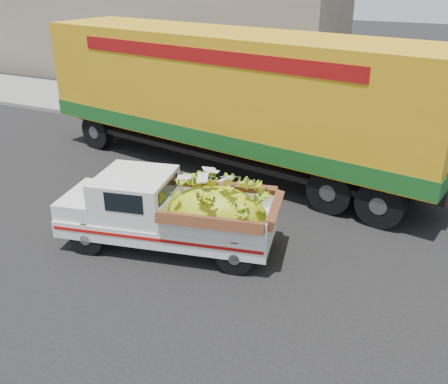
% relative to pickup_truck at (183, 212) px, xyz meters
% --- Properties ---
extents(ground, '(100.00, 100.00, 0.00)m').
position_rel_pickup_truck_xyz_m(ground, '(-1.81, -0.13, -0.82)').
color(ground, black).
rests_on(ground, ground).
extents(curb, '(60.00, 0.25, 0.15)m').
position_rel_pickup_truck_xyz_m(curb, '(-1.81, 6.93, -0.75)').
color(curb, gray).
rests_on(curb, ground).
extents(sidewalk, '(60.00, 4.00, 0.14)m').
position_rel_pickup_truck_xyz_m(sidewalk, '(-1.81, 9.03, -0.75)').
color(sidewalk, gray).
rests_on(sidewalk, ground).
extents(building_left, '(18.00, 6.00, 5.00)m').
position_rel_pickup_truck_xyz_m(building_left, '(-9.81, 14.93, 1.68)').
color(building_left, gray).
rests_on(building_left, ground).
extents(pickup_truck, '(4.59, 2.47, 1.53)m').
position_rel_pickup_truck_xyz_m(pickup_truck, '(0.00, 0.00, 0.00)').
color(pickup_truck, black).
rests_on(pickup_truck, ground).
extents(semi_trailer, '(12.07, 4.43, 3.80)m').
position_rel_pickup_truck_xyz_m(semi_trailer, '(-0.99, 4.48, 1.30)').
color(semi_trailer, black).
rests_on(semi_trailer, ground).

